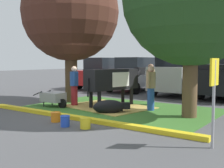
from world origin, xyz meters
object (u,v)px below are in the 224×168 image
at_px(person_visitor_near, 151,87).
at_px(person_visitor_far, 74,85).
at_px(shade_tree_left, 71,13).
at_px(bucket_blue, 65,121).
at_px(sedan_red, 104,73).
at_px(calf_lying, 110,107).
at_px(sedan_silver, 136,75).
at_px(parking_sign, 214,85).
at_px(person_handler, 151,83).
at_px(bucket_orange, 56,117).
at_px(suv_dark_grey, 183,71).
at_px(cow_holstein, 114,79).
at_px(bucket_yellow, 85,123).
at_px(wheelbarrow, 54,97).

bearing_deg(person_visitor_near, person_visitor_far, -164.53).
distance_m(shade_tree_left, bucket_blue, 5.93).
distance_m(person_visitor_far, sedan_red, 7.48).
xyz_separation_m(calf_lying, sedan_silver, (-3.02, 6.81, 0.75)).
height_order(parking_sign, sedan_red, sedan_red).
relative_size(bucket_blue, sedan_red, 0.07).
bearing_deg(person_visitor_far, person_handler, 39.53).
height_order(shade_tree_left, person_visitor_far, shade_tree_left).
distance_m(parking_sign, bucket_orange, 4.71).
bearing_deg(sedan_silver, sedan_red, 174.42).
relative_size(sedan_silver, suv_dark_grey, 0.96).
height_order(person_handler, bucket_orange, person_handler).
height_order(person_visitor_near, sedan_silver, sedan_silver).
relative_size(cow_holstein, person_handler, 1.83).
distance_m(shade_tree_left, bucket_yellow, 6.18).
xyz_separation_m(person_visitor_far, suv_dark_grey, (2.03, 6.32, 0.41)).
bearing_deg(person_visitor_near, bucket_orange, -113.30).
xyz_separation_m(person_visitor_near, bucket_orange, (-1.43, -3.31, -0.73)).
bearing_deg(parking_sign, calf_lying, 155.00).
height_order(person_visitor_near, wheelbarrow, person_visitor_near).
xyz_separation_m(parking_sign, suv_dark_grey, (-4.11, 8.68, -0.05)).
bearing_deg(cow_holstein, bucket_blue, -76.19).
relative_size(bucket_orange, bucket_yellow, 1.00).
relative_size(bucket_orange, sedan_silver, 0.07).
xyz_separation_m(cow_holstein, person_visitor_far, (-1.37, -0.82, -0.22)).
xyz_separation_m(cow_holstein, wheelbarrow, (-1.84, -1.50, -0.70)).
height_order(person_visitor_far, suv_dark_grey, suv_dark_grey).
relative_size(shade_tree_left, calf_lying, 5.11).
bearing_deg(bucket_orange, bucket_yellow, -5.42).
relative_size(shade_tree_left, suv_dark_grey, 1.28).
distance_m(bucket_yellow, suv_dark_grey, 9.04).
distance_m(cow_holstein, calf_lying, 1.73).
xyz_separation_m(parking_sign, sedan_silver, (-7.04, 8.68, -0.34)).
bearing_deg(sedan_red, wheelbarrow, -67.00).
relative_size(person_handler, bucket_orange, 5.54).
xyz_separation_m(cow_holstein, suv_dark_grey, (0.66, 5.50, 0.18)).
bearing_deg(bucket_orange, person_handler, 79.66).
distance_m(person_visitor_near, sedan_red, 8.72).
xyz_separation_m(cow_holstein, person_visitor_near, (1.64, 0.01, -0.20)).
bearing_deg(bucket_yellow, cow_holstein, 113.45).
relative_size(person_handler, sedan_red, 0.38).
bearing_deg(sedan_red, parking_sign, -42.69).
height_order(person_visitor_far, bucket_orange, person_visitor_far).
relative_size(shade_tree_left, sedan_red, 1.34).
xyz_separation_m(cow_holstein, bucket_blue, (0.88, -3.58, -0.92)).
xyz_separation_m(person_visitor_near, parking_sign, (3.13, -3.19, 0.44)).
bearing_deg(sedan_red, shade_tree_left, -65.16).
height_order(wheelbarrow, bucket_blue, wheelbarrow).
distance_m(shade_tree_left, sedan_red, 7.09).
bearing_deg(parking_sign, bucket_yellow, -175.73).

